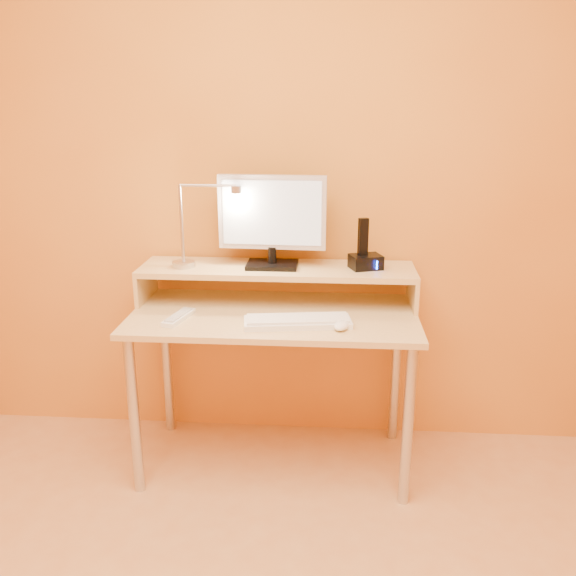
# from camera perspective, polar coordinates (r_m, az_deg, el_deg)

# --- Properties ---
(wall_back) EXTENTS (3.00, 0.04, 2.50)m
(wall_back) POSITION_cam_1_polar(r_m,az_deg,el_deg) (2.73, -0.74, 10.47)
(wall_back) COLOR gold
(wall_back) RESTS_ON floor
(desk_leg_fl) EXTENTS (0.04, 0.04, 0.69)m
(desk_leg_fl) POSITION_cam_1_polar(r_m,az_deg,el_deg) (2.58, -14.34, -11.66)
(desk_leg_fl) COLOR #B9B9BE
(desk_leg_fl) RESTS_ON floor
(desk_leg_fr) EXTENTS (0.04, 0.04, 0.69)m
(desk_leg_fr) POSITION_cam_1_polar(r_m,az_deg,el_deg) (2.48, 11.24, -12.73)
(desk_leg_fr) COLOR #B9B9BE
(desk_leg_fr) RESTS_ON floor
(desk_leg_bl) EXTENTS (0.04, 0.04, 0.69)m
(desk_leg_bl) POSITION_cam_1_polar(r_m,az_deg,el_deg) (3.01, -11.38, -7.15)
(desk_leg_bl) COLOR #B9B9BE
(desk_leg_bl) RESTS_ON floor
(desk_leg_br) EXTENTS (0.04, 0.04, 0.69)m
(desk_leg_br) POSITION_cam_1_polar(r_m,az_deg,el_deg) (2.92, 10.13, -7.85)
(desk_leg_br) COLOR #B9B9BE
(desk_leg_br) RESTS_ON floor
(desk_lower) EXTENTS (1.20, 0.60, 0.02)m
(desk_lower) POSITION_cam_1_polar(r_m,az_deg,el_deg) (2.54, -1.32, -2.62)
(desk_lower) COLOR #E3B97A
(desk_lower) RESTS_ON floor
(shelf_riser_left) EXTENTS (0.02, 0.30, 0.14)m
(shelf_riser_left) POSITION_cam_1_polar(r_m,az_deg,el_deg) (2.78, -13.26, 0.36)
(shelf_riser_left) COLOR #E3B97A
(shelf_riser_left) RESTS_ON desk_lower
(shelf_riser_right) EXTENTS (0.02, 0.30, 0.14)m
(shelf_riser_right) POSITION_cam_1_polar(r_m,az_deg,el_deg) (2.67, 11.69, -0.18)
(shelf_riser_right) COLOR #E3B97A
(shelf_riser_right) RESTS_ON desk_lower
(desk_shelf) EXTENTS (1.20, 0.30, 0.02)m
(desk_shelf) POSITION_cam_1_polar(r_m,az_deg,el_deg) (2.64, -1.03, 1.76)
(desk_shelf) COLOR #E3B97A
(desk_shelf) RESTS_ON desk_lower
(monitor_foot) EXTENTS (0.22, 0.16, 0.02)m
(monitor_foot) POSITION_cam_1_polar(r_m,az_deg,el_deg) (2.63, -1.49, 2.22)
(monitor_foot) COLOR black
(monitor_foot) RESTS_ON desk_shelf
(monitor_neck) EXTENTS (0.04, 0.04, 0.07)m
(monitor_neck) POSITION_cam_1_polar(r_m,az_deg,el_deg) (2.62, -1.50, 3.15)
(monitor_neck) COLOR black
(monitor_neck) RESTS_ON monitor_foot
(monitor_panel) EXTENTS (0.46, 0.05, 0.32)m
(monitor_panel) POSITION_cam_1_polar(r_m,az_deg,el_deg) (2.59, -1.51, 7.17)
(monitor_panel) COLOR silver
(monitor_panel) RESTS_ON monitor_neck
(monitor_back) EXTENTS (0.42, 0.03, 0.27)m
(monitor_back) POSITION_cam_1_polar(r_m,az_deg,el_deg) (2.62, -1.46, 7.25)
(monitor_back) COLOR black
(monitor_back) RESTS_ON monitor_panel
(monitor_screen) EXTENTS (0.42, 0.02, 0.27)m
(monitor_screen) POSITION_cam_1_polar(r_m,az_deg,el_deg) (2.58, -1.55, 7.09)
(monitor_screen) COLOR silver
(monitor_screen) RESTS_ON monitor_panel
(lamp_base) EXTENTS (0.10, 0.10, 0.02)m
(lamp_base) POSITION_cam_1_polar(r_m,az_deg,el_deg) (2.67, -9.83, 2.25)
(lamp_base) COLOR #B9B9BE
(lamp_base) RESTS_ON desk_shelf
(lamp_post) EXTENTS (0.01, 0.01, 0.33)m
(lamp_post) POSITION_cam_1_polar(r_m,az_deg,el_deg) (2.63, -10.03, 5.99)
(lamp_post) COLOR #B9B9BE
(lamp_post) RESTS_ON lamp_base
(lamp_arm) EXTENTS (0.24, 0.01, 0.01)m
(lamp_arm) POSITION_cam_1_polar(r_m,az_deg,el_deg) (2.58, -7.60, 9.59)
(lamp_arm) COLOR #B9B9BE
(lamp_arm) RESTS_ON lamp_post
(lamp_head) EXTENTS (0.04, 0.04, 0.03)m
(lamp_head) POSITION_cam_1_polar(r_m,az_deg,el_deg) (2.56, -4.92, 9.28)
(lamp_head) COLOR #B9B9BE
(lamp_head) RESTS_ON lamp_arm
(lamp_bulb) EXTENTS (0.03, 0.03, 0.00)m
(lamp_bulb) POSITION_cam_1_polar(r_m,az_deg,el_deg) (2.56, -4.91, 8.92)
(lamp_bulb) COLOR #FFEAC6
(lamp_bulb) RESTS_ON lamp_head
(phone_dock) EXTENTS (0.16, 0.14, 0.06)m
(phone_dock) POSITION_cam_1_polar(r_m,az_deg,el_deg) (2.62, 7.35, 2.47)
(phone_dock) COLOR black
(phone_dock) RESTS_ON desk_shelf
(phone_handset) EXTENTS (0.05, 0.04, 0.16)m
(phone_handset) POSITION_cam_1_polar(r_m,az_deg,el_deg) (2.59, 7.11, 4.83)
(phone_handset) COLOR black
(phone_handset) RESTS_ON phone_dock
(phone_led) EXTENTS (0.01, 0.00, 0.04)m
(phone_led) POSITION_cam_1_polar(r_m,az_deg,el_deg) (2.57, 8.41, 2.16)
(phone_led) COLOR #206BFF
(phone_led) RESTS_ON phone_dock
(keyboard) EXTENTS (0.44, 0.19, 0.02)m
(keyboard) POSITION_cam_1_polar(r_m,az_deg,el_deg) (2.40, 0.91, -3.26)
(keyboard) COLOR white
(keyboard) RESTS_ON desk_lower
(mouse) EXTENTS (0.08, 0.11, 0.03)m
(mouse) POSITION_cam_1_polar(r_m,az_deg,el_deg) (2.36, 5.10, -3.53)
(mouse) COLOR white
(mouse) RESTS_ON desk_lower
(remote_control) EXTENTS (0.10, 0.21, 0.02)m
(remote_control) POSITION_cam_1_polar(r_m,az_deg,el_deg) (2.50, -10.29, -2.76)
(remote_control) COLOR white
(remote_control) RESTS_ON desk_lower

